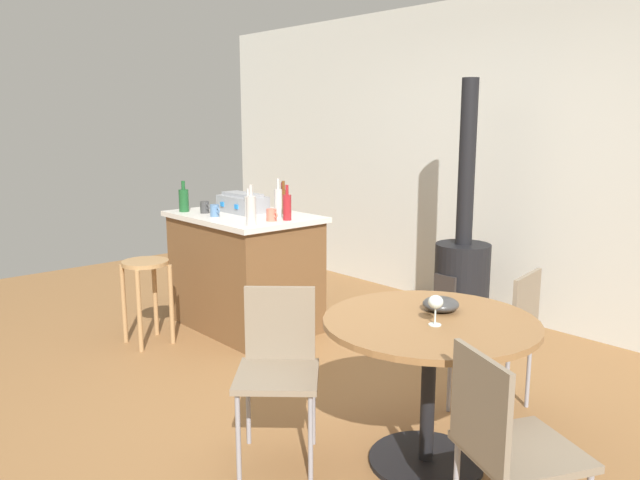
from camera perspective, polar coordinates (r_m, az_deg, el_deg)
The scene contains 23 objects.
ground_plane at distance 3.92m, azimuth -1.80°, elevation -14.49°, with size 8.80×8.80×0.00m, color olive.
back_wall at distance 5.43m, azimuth 18.31°, elevation 6.90°, with size 8.00×0.10×2.70m, color beige.
kitchen_island at distance 5.14m, azimuth -6.87°, elevation -2.77°, with size 1.20×0.83×0.93m.
wooden_stool at distance 4.89m, azimuth -15.55°, elevation -3.73°, with size 0.35×0.35×0.64m.
dining_table at distance 3.10m, azimuth 9.94°, elevation -10.20°, with size 1.03×1.03×0.75m.
folding_chair_near at distance 3.18m, azimuth -3.82°, elevation -10.95°, with size 0.57×0.57×0.85m.
folding_chair_far at distance 2.51m, azimuth 16.61°, elevation -17.23°, with size 0.53×0.53×0.87m.
folding_chair_left at distance 3.75m, azimuth 16.40°, elevation -7.93°, with size 0.46×0.46×0.85m.
wood_stove at distance 5.16m, azimuth 12.82°, elevation -2.60°, with size 0.44×0.45×1.99m.
toolbox at distance 5.16m, azimuth -7.06°, elevation 3.36°, with size 0.41×0.27×0.16m.
bottle_0 at distance 4.91m, azimuth -6.56°, elevation 3.11°, with size 0.06×0.06×0.22m.
bottle_1 at distance 4.71m, azimuth -3.01°, elevation 3.06°, with size 0.06×0.06×0.27m.
bottle_2 at distance 4.49m, azimuth -6.30°, elevation 2.75°, with size 0.07×0.07×0.29m.
bottle_3 at distance 5.11m, azimuth -3.44°, elevation 3.59°, with size 0.06×0.06×0.25m.
bottle_4 at distance 5.26m, azimuth -12.31°, elevation 3.60°, with size 0.08×0.08×0.25m.
bottle_5 at distance 4.89m, azimuth -3.83°, elevation 3.49°, with size 0.06×0.06×0.30m.
bottle_6 at distance 5.03m, azimuth -3.35°, elevation 3.56°, with size 0.07×0.07×0.26m.
cup_0 at distance 5.15m, azimuth -10.45°, elevation 2.96°, with size 0.11×0.07×0.10m.
cup_1 at distance 5.52m, azimuth -7.94°, elevation 3.51°, with size 0.12×0.08×0.08m.
cup_2 at distance 4.95m, azimuth -9.57°, elevation 2.67°, with size 0.11×0.07×0.09m.
cup_3 at distance 4.68m, azimuth -4.43°, elevation 2.29°, with size 0.11×0.08×0.09m.
wine_glass at distance 2.94m, azimuth 10.49°, elevation -5.67°, with size 0.07×0.07×0.14m.
serving_bowl at distance 3.18m, azimuth 10.95°, elevation -5.75°, with size 0.18×0.18×0.07m, color #383838.
Camera 1 is at (2.72, -2.26, 1.69)m, focal length 35.12 mm.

